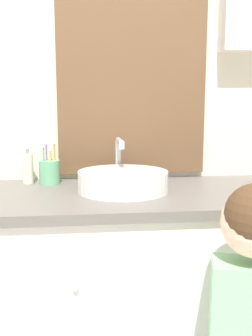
{
  "coord_description": "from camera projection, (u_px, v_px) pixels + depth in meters",
  "views": [
    {
      "loc": [
        -0.29,
        -1.08,
        1.16
      ],
      "look_at": [
        -0.14,
        0.25,
        0.94
      ],
      "focal_mm": 40.0,
      "sensor_mm": 36.0,
      "label": 1
    }
  ],
  "objects": [
    {
      "name": "wall_back",
      "position": [
        154.0,
        77.0,
        1.69
      ],
      "size": [
        3.2,
        0.18,
        2.5
      ],
      "color": "beige",
      "rests_on": "ground_plane"
    },
    {
      "name": "soap_dispenser",
      "position": [
        28.0,
        168.0,
        1.58
      ],
      "size": [
        0.04,
        0.04,
        0.16
      ],
      "color": "beige",
      "rests_on": "vanity_counter"
    },
    {
      "name": "vanity_counter",
      "position": [
        158.0,
        292.0,
        1.51
      ],
      "size": [
        1.43,
        0.59,
        0.84
      ],
      "color": "silver",
      "rests_on": "ground_plane"
    },
    {
      "name": "sink_basin",
      "position": [
        123.0,
        180.0,
        1.44
      ],
      "size": [
        0.35,
        0.39,
        0.19
      ],
      "color": "white",
      "rests_on": "vanity_counter"
    },
    {
      "name": "child_figure",
      "position": [
        251.0,
        313.0,
        1.04
      ],
      "size": [
        0.32,
        0.43,
        0.96
      ],
      "color": "slate",
      "rests_on": "ground_plane"
    },
    {
      "name": "toothbrush_holder",
      "position": [
        49.0,
        171.0,
        1.57
      ],
      "size": [
        0.09,
        0.09,
        0.19
      ],
      "color": "#66B27F",
      "rests_on": "vanity_counter"
    }
  ]
}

